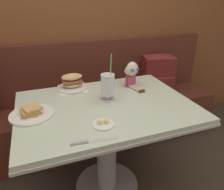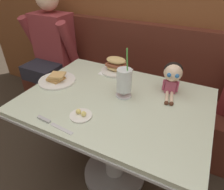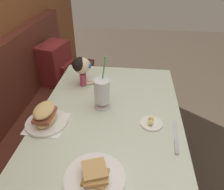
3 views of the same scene
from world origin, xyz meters
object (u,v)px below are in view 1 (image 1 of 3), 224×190
toast_plate (31,113)px  backpack (158,73)px  butter_saucer (103,124)px  butter_knife (87,142)px  milkshake_glass (108,86)px  sandwich_plate (72,83)px  seated_doll (131,70)px

toast_plate → backpack: bearing=26.1°
toast_plate → backpack: (1.21, 0.60, -0.10)m
butter_saucer → butter_knife: 0.17m
butter_saucer → backpack: bearing=44.3°
butter_knife → toast_plate: bearing=123.9°
milkshake_glass → sandwich_plate: (-0.18, 0.27, -0.06)m
toast_plate → seated_doll: 0.76m
sandwich_plate → backpack: sandwich_plate is taller
butter_knife → backpack: 1.36m
milkshake_glass → butter_saucer: bearing=-113.7°
milkshake_glass → butter_knife: milkshake_glass is taller
sandwich_plate → butter_knife: (-0.06, -0.67, -0.04)m
butter_saucer → seated_doll: (0.37, 0.45, 0.12)m
milkshake_glass → backpack: milkshake_glass is taller
toast_plate → milkshake_glass: bearing=5.1°
butter_saucer → sandwich_plate: bearing=96.2°
backpack → butter_saucer: bearing=-135.7°
milkshake_glass → butter_saucer: (-0.12, -0.28, -0.09)m
butter_knife → seated_doll: (0.49, 0.57, 0.12)m
milkshake_glass → sandwich_plate: size_ratio=1.43×
sandwich_plate → butter_knife: 0.67m
seated_doll → backpack: (0.49, 0.38, -0.21)m
toast_plate → sandwich_plate: (0.30, 0.32, 0.03)m
milkshake_glass → butter_knife: bearing=-121.7°
milkshake_glass → butter_knife: size_ratio=1.34×
seated_doll → milkshake_glass: bearing=-145.0°
sandwich_plate → toast_plate: bearing=-133.4°
toast_plate → sandwich_plate: bearing=46.6°
milkshake_glass → butter_saucer: milkshake_glass is taller
milkshake_glass → sandwich_plate: 0.33m
butter_saucer → seated_doll: 0.59m
toast_plate → butter_saucer: bearing=-33.6°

